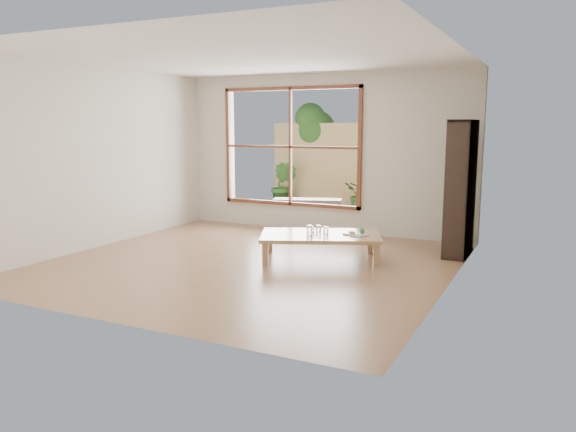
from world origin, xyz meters
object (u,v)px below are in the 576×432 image
low_table (320,237)px  bookshelf (461,188)px  food_tray (357,233)px  garden_bench (307,202)px

low_table → bookshelf: 2.03m
bookshelf → food_tray: bookshelf is taller
low_table → food_tray: size_ratio=5.30×
bookshelf → garden_bench: 3.37m
low_table → garden_bench: size_ratio=1.38×
low_table → bookshelf: size_ratio=0.97×
bookshelf → food_tray: (-1.15, -0.93, -0.56)m
garden_bench → food_tray: bearing=-72.4°
food_tray → bookshelf: bearing=57.4°
low_table → food_tray: bearing=-4.6°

